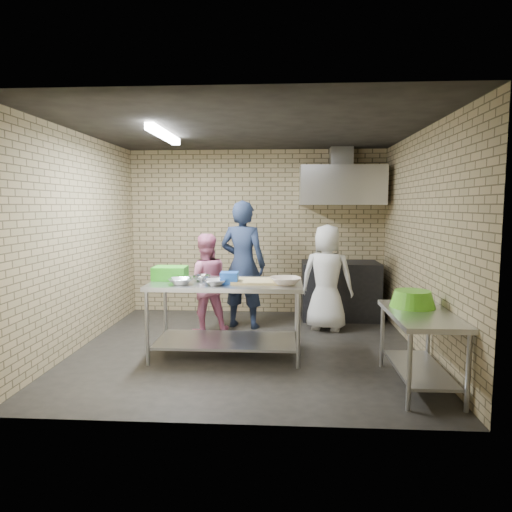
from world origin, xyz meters
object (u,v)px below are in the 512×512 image
Objects in this scene: bottle_green at (369,191)px; woman_pink at (205,283)px; stove at (340,290)px; man_navy at (243,265)px; side_counter at (420,350)px; green_crate at (170,273)px; blue_tub at (229,278)px; green_basin at (413,299)px; prep_table at (226,319)px; woman_white at (327,277)px.

woman_pink is (-2.45, -1.17, -1.31)m from bottle_green.
man_navy is at bearing -157.12° from stove.
man_navy is (-1.94, 2.12, 0.56)m from side_counter.
stove is at bearing 38.30° from green_crate.
blue_tub is at bearing 102.84° from man_navy.
green_basin is 2.90m from woman_pink.
prep_table is 0.88m from green_crate.
bottle_green reaches higher than blue_tub.
prep_table is 2.12m from green_basin.
man_navy reaches higher than green_crate.
green_crate is 0.86× the size of green_basin.
woman_white reaches higher than blue_tub.
green_basin is at bearing -16.23° from prep_table.
woman_pink is at bearing 22.67° from woman_white.
green_crate is at bearing -141.70° from stove.
bottle_green is 3.02m from woman_pink.
man_navy is 0.64m from woman_pink.
woman_pink is (-2.45, 1.82, 0.33)m from side_counter.
bottle_green is (1.98, 2.26, 1.06)m from blue_tub.
prep_table is at bearing -9.73° from green_crate.
side_counter is 2.93m from man_navy.
prep_table is at bearing 100.51° from man_navy.
woman_pink reaches higher than prep_table.
woman_white is at bearing 43.33° from prep_table.
blue_tub is 3.18m from bottle_green.
prep_table is at bearing 163.77° from green_basin.
woman_pink is (-0.43, 0.98, 0.25)m from prep_table.
stove is 1.69m from man_navy.
stove is at bearing -151.93° from bottle_green.
man_navy reaches higher than blue_tub.
green_basin is at bearing -90.42° from bottle_green.
bottle_green is at bearing 48.80° from blue_tub.
prep_table is 1.49× the size of stove.
green_crate is (-2.28, -1.80, 0.52)m from stove.
green_crate reaches higher than stove.
woman_white reaches higher than stove.
man_navy is (-1.49, -0.63, 0.48)m from stove.
bottle_green is at bearing 28.07° from stove.
bottle_green is (0.45, 0.24, 1.57)m from stove.
stove is 0.81m from woman_white.
bottle_green is at bearing 89.58° from green_basin.
stove is 2.61× the size of green_basin.
stove is (1.58, 1.92, 0.00)m from prep_table.
woman_white is at bearing -168.69° from man_navy.
green_basin is at bearing 94.57° from side_counter.
prep_table is 1.81m from woman_white.
man_navy is (0.03, 1.39, -0.03)m from blue_tub.
bottle_green reaches higher than side_counter.
green_crate is 0.78m from blue_tub.
stove is at bearing -170.02° from woman_pink.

